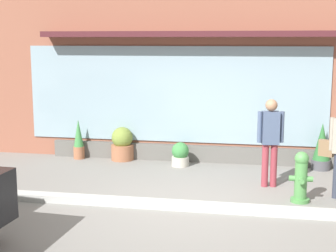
{
  "coord_description": "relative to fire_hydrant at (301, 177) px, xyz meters",
  "views": [
    {
      "loc": [
        1.14,
        -7.66,
        2.64
      ],
      "look_at": [
        -0.52,
        1.2,
        1.08
      ],
      "focal_mm": 53.65,
      "sensor_mm": 36.0,
      "label": 1
    }
  ],
  "objects": [
    {
      "name": "pedestrian_passerby",
      "position": [
        -0.5,
        0.81,
        0.5
      ],
      "size": [
        0.47,
        0.25,
        1.6
      ],
      "rotation": [
        0.0,
        0.0,
        0.17
      ],
      "color": "#8E333D",
      "rests_on": "ground_plane"
    },
    {
      "name": "ground_plane",
      "position": [
        -1.81,
        -0.52,
        -0.42
      ],
      "size": [
        60.0,
        60.0,
        0.0
      ],
      "primitive_type": "plane",
      "color": "gray"
    },
    {
      "name": "fire_hydrant",
      "position": [
        0.0,
        0.0,
        0.0
      ],
      "size": [
        0.38,
        0.35,
        0.84
      ],
      "color": "#4C8C47",
      "rests_on": "ground_plane"
    },
    {
      "name": "curb_strip",
      "position": [
        -1.81,
        -0.72,
        -0.36
      ],
      "size": [
        14.0,
        0.24,
        0.12
      ],
      "primitive_type": "cube",
      "color": "#B2B2AD",
      "rests_on": "ground_plane"
    },
    {
      "name": "potted_plant_corner_tall",
      "position": [
        -3.67,
        2.29,
        -0.07
      ],
      "size": [
        0.5,
        0.5,
        0.73
      ],
      "color": "#9E6042",
      "rests_on": "ground_plane"
    },
    {
      "name": "potted_plant_by_entrance",
      "position": [
        0.57,
        2.23,
        0.04
      ],
      "size": [
        0.38,
        0.38,
        0.97
      ],
      "color": "#4C4C51",
      "rests_on": "ground_plane"
    },
    {
      "name": "storefront",
      "position": [
        -1.83,
        2.67,
        1.93
      ],
      "size": [
        14.0,
        0.81,
        4.8
      ],
      "color": "#935642",
      "rests_on": "ground_plane"
    },
    {
      "name": "potted_plant_doorstep",
      "position": [
        -2.32,
        1.98,
        -0.17
      ],
      "size": [
        0.36,
        0.36,
        0.51
      ],
      "color": "#B7B2A3",
      "rests_on": "ground_plane"
    },
    {
      "name": "potted_plant_window_right",
      "position": [
        -4.66,
        2.23,
        0.0
      ],
      "size": [
        0.24,
        0.24,
        0.89
      ],
      "color": "#9E6042",
      "rests_on": "ground_plane"
    }
  ]
}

